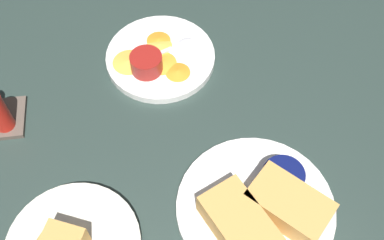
{
  "coord_description": "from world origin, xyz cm",
  "views": [
    {
      "loc": [
        -37.47,
        1.68,
        75.54
      ],
      "look_at": [
        9.04,
        -4.27,
        3.0
      ],
      "focal_mm": 44.49,
      "sensor_mm": 36.0,
      "label": 1
    }
  ],
  "objects": [
    {
      "name": "ramekin_light_gravy",
      "position": [
        23.07,
        2.95,
        3.62
      ],
      "size": [
        6.37,
        6.37,
        3.75
      ],
      "color": "maroon",
      "rests_on": "plate_chips_companion"
    },
    {
      "name": "plate_sandwich_main",
      "position": [
        -8.33,
        -12.72,
        0.8
      ],
      "size": [
        26.5,
        26.5,
        1.6
      ],
      "primitive_type": "cylinder",
      "color": "white",
      "rests_on": "ground_plane"
    },
    {
      "name": "sandwich_half_far",
      "position": [
        -9.76,
        -17.54,
        4.0
      ],
      "size": [
        14.53,
        14.6,
        4.8
      ],
      "color": "tan",
      "rests_on": "plate_sandwich_main"
    },
    {
      "name": "spoon_by_dark_ramekin",
      "position": [
        -7.6,
        -12.69,
        1.96
      ],
      "size": [
        5.97,
        9.39,
        0.8
      ],
      "color": "silver",
      "rests_on": "plate_sandwich_main"
    },
    {
      "name": "ground_plane",
      "position": [
        0.0,
        0.0,
        -1.5
      ],
      "size": [
        110.0,
        110.0,
        3.0
      ],
      "primitive_type": "cube",
      "color": "#283833"
    },
    {
      "name": "plantain_chip_scatter",
      "position": [
        25.86,
        1.51,
        1.9
      ],
      "size": [
        15.88,
        17.55,
        0.6
      ],
      "color": "orange",
      "rests_on": "plate_chips_companion"
    },
    {
      "name": "spoon_by_gravy_ramekin",
      "position": [
        28.27,
        -4.22,
        1.96
      ],
      "size": [
        5.24,
        9.65,
        0.8
      ],
      "color": "silver",
      "rests_on": "plate_chips_companion"
    },
    {
      "name": "ramekin_dark_sauce",
      "position": [
        -4.96,
        -17.63,
        3.82
      ],
      "size": [
        7.08,
        7.08,
        4.14
      ],
      "color": "#0C144C",
      "rests_on": "plate_sandwich_main"
    },
    {
      "name": "sandwich_half_near",
      "position": [
        -11.79,
        -9.06,
        4.0
      ],
      "size": [
        15.0,
        12.45,
        4.8
      ],
      "color": "tan",
      "rests_on": "plate_sandwich_main"
    },
    {
      "name": "plate_chips_companion",
      "position": [
        26.4,
        0.18,
        0.8
      ],
      "size": [
        22.22,
        22.22,
        1.6
      ],
      "primitive_type": "cylinder",
      "color": "white",
      "rests_on": "ground_plane"
    }
  ]
}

